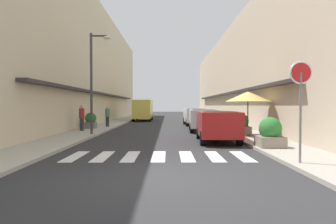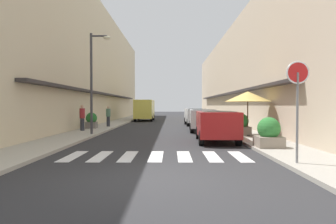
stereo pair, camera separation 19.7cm
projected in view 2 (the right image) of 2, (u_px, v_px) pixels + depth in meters
ground_plane at (166, 124)px, 27.50m from camera, size 112.26×112.26×0.00m
sidewalk_left at (113, 124)px, 27.55m from camera, size 2.21×71.44×0.12m
sidewalk_right at (218, 124)px, 27.45m from camera, size 2.21×71.44×0.12m
building_row_left at (79, 65)px, 29.02m from camera, size 5.50×47.93×11.26m
building_row_right at (253, 77)px, 28.86m from camera, size 5.50×47.93×8.97m
crosswalk at (156, 156)px, 10.20m from camera, size 6.15×2.20×0.01m
parked_car_near at (217, 123)px, 14.20m from camera, size 1.93×4.03×1.47m
parked_car_mid at (203, 118)px, 20.02m from camera, size 1.97×4.15×1.47m
parked_car_far at (196, 115)px, 26.07m from camera, size 1.90×4.03×1.47m
delivery_van at (145, 108)px, 33.93m from camera, size 2.01×5.40×2.37m
round_street_sign at (298, 85)px, 8.40m from camera, size 0.65×0.07×2.87m
street_lamp at (94, 73)px, 16.95m from camera, size 1.19×0.28×5.70m
cafe_umbrella at (248, 97)px, 16.13m from camera, size 2.45×2.45×2.38m
planter_corner at (269, 133)px, 11.64m from camera, size 0.98×0.98×1.17m
planter_midblock at (241, 125)px, 16.43m from camera, size 0.96×0.96×1.19m
planter_far at (91, 120)px, 21.27m from camera, size 0.79×0.79×1.12m
pedestrian_walking_near at (108, 116)px, 23.07m from camera, size 0.34×0.34×1.58m
pedestrian_walking_far at (82, 117)px, 19.25m from camera, size 0.34×0.34×1.65m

